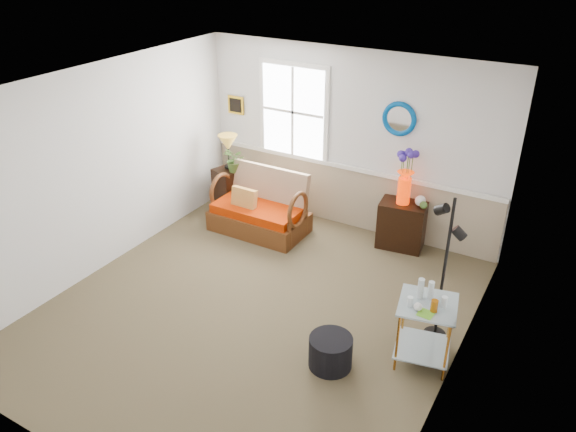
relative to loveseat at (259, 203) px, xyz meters
The scene contains 19 objects.
floor 1.98m from the loveseat, 58.83° to the right, with size 4.50×5.00×0.01m, color brown.
ceiling 2.89m from the loveseat, 58.83° to the right, with size 4.50×5.00×0.01m, color white.
walls 2.11m from the loveseat, 58.83° to the right, with size 4.51×5.01×2.60m.
wainscot 1.30m from the loveseat, 39.59° to the left, with size 4.46×0.02×0.90m, color tan.
chair_rail 1.38m from the loveseat, 39.25° to the left, with size 4.46×0.04×0.06m, color white.
window 1.42m from the loveseat, 83.02° to the left, with size 1.14×0.06×1.44m, color white, non-canonical shape.
picture 1.66m from the loveseat, 138.05° to the left, with size 0.28×0.03×0.28m, color gold.
mirror 2.30m from the loveseat, 25.94° to the left, with size 0.47×0.47×0.07m, color #015AA3.
loveseat is the anchor object (origin of this frame).
throw_pillow 0.22m from the loveseat, 143.57° to the right, with size 0.39×0.10×0.39m, color #B9651C, non-canonical shape.
lamp_stand 0.86m from the loveseat, 156.10° to the left, with size 0.39×0.39×0.68m, color black, non-canonical shape.
table_lamp 1.01m from the loveseat, 153.81° to the left, with size 0.30×0.30×0.54m, color gold, non-canonical shape.
potted_plant 0.80m from the loveseat, 152.16° to the left, with size 0.35×0.39×0.30m, color #3E6027.
cabinet 2.05m from the loveseat, 17.29° to the left, with size 0.62×0.40×0.67m, color black, non-canonical shape.
flower_vase 2.11m from the loveseat, 17.40° to the left, with size 0.22×0.22×0.77m, color red, non-canonical shape.
side_table 3.31m from the loveseat, 26.90° to the right, with size 0.56×0.56×0.71m, color #AF6A20, non-canonical shape.
tabletop_items 3.34m from the loveseat, 27.57° to the right, with size 0.37×0.37×0.22m, color silver, non-canonical shape.
floor_lamp 3.16m from the loveseat, 19.37° to the right, with size 0.24×0.24×1.67m, color black, non-canonical shape.
ottoman 3.00m from the loveseat, 43.25° to the right, with size 0.45×0.45×0.34m, color black.
Camera 1 is at (3.01, -4.41, 4.02)m, focal length 35.00 mm.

